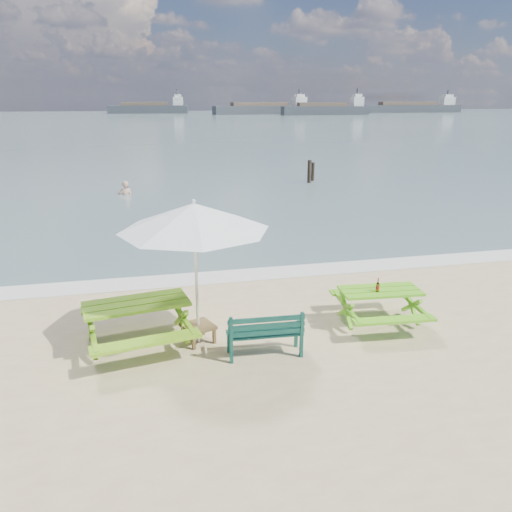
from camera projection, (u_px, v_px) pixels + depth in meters
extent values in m
plane|color=slate|center=(150.00, 122.00, 86.90)|extent=(300.00, 300.00, 0.00)
cube|color=silver|center=(220.00, 277.00, 12.17)|extent=(22.00, 0.90, 0.01)
cube|color=#6BA418|center=(136.00, 304.00, 8.53)|extent=(1.87, 1.11, 0.05)
cube|color=#6BA418|center=(130.00, 304.00, 9.36)|extent=(1.79, 0.60, 0.05)
cube|color=#6BA418|center=(147.00, 342.00, 7.91)|extent=(1.79, 0.60, 0.05)
cube|color=#6BA418|center=(138.00, 327.00, 8.67)|extent=(1.79, 1.26, 0.75)
cube|color=#5EB51B|center=(380.00, 291.00, 9.43)|extent=(1.55, 0.82, 0.05)
cube|color=#5EB51B|center=(366.00, 291.00, 10.18)|extent=(1.52, 0.38, 0.05)
cube|color=#5EB51B|center=(394.00, 320.00, 8.85)|extent=(1.52, 0.38, 0.05)
cube|color=#5EB51B|center=(379.00, 309.00, 9.55)|extent=(1.47, 0.95, 0.64)
cube|color=#0E3B32|center=(265.00, 333.00, 8.40)|extent=(1.29, 0.45, 0.04)
cube|color=#0E3B32|center=(267.00, 326.00, 8.15)|extent=(1.27, 0.10, 0.33)
cube|color=#0E3B32|center=(264.00, 343.00, 8.46)|extent=(1.20, 0.50, 0.40)
cube|color=brown|center=(198.00, 326.00, 8.85)|extent=(0.67, 0.67, 0.05)
cube|color=brown|center=(199.00, 335.00, 8.90)|extent=(0.59, 0.59, 0.29)
cylinder|color=silver|center=(196.00, 278.00, 8.58)|extent=(0.05, 0.05, 2.45)
cone|color=white|center=(194.00, 217.00, 8.25)|extent=(3.33, 3.33, 0.46)
cylinder|color=#995B16|center=(378.00, 288.00, 9.31)|extent=(0.06, 0.06, 0.16)
cylinder|color=#995B16|center=(378.00, 280.00, 9.26)|extent=(0.03, 0.03, 0.07)
cylinder|color=red|center=(378.00, 288.00, 9.31)|extent=(0.07, 0.07, 0.06)
imported|color=tan|center=(126.00, 200.00, 22.64)|extent=(0.66, 0.46, 1.71)
cylinder|color=black|center=(309.00, 173.00, 25.45)|extent=(0.19, 0.19, 1.36)
cylinder|color=black|center=(313.00, 174.00, 26.13)|extent=(0.17, 0.17, 1.15)
cube|color=#35393F|center=(264.00, 110.00, 129.29)|extent=(26.79, 7.03, 2.20)
cube|color=silver|center=(299.00, 101.00, 131.80)|extent=(3.51, 3.35, 2.20)
cube|color=#35393F|center=(325.00, 111.00, 123.55)|extent=(21.78, 4.80, 2.20)
cube|color=silver|center=(357.00, 101.00, 124.32)|extent=(2.71, 3.09, 2.20)
cube|color=#35393F|center=(411.00, 109.00, 142.59)|extent=(29.50, 4.53, 2.20)
cube|color=silver|center=(447.00, 101.00, 144.07)|extent=(3.59, 3.06, 2.20)
cube|color=#35393F|center=(148.00, 110.00, 135.77)|extent=(21.68, 6.61, 2.20)
cube|color=silver|center=(178.00, 101.00, 135.86)|extent=(2.91, 3.29, 2.20)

